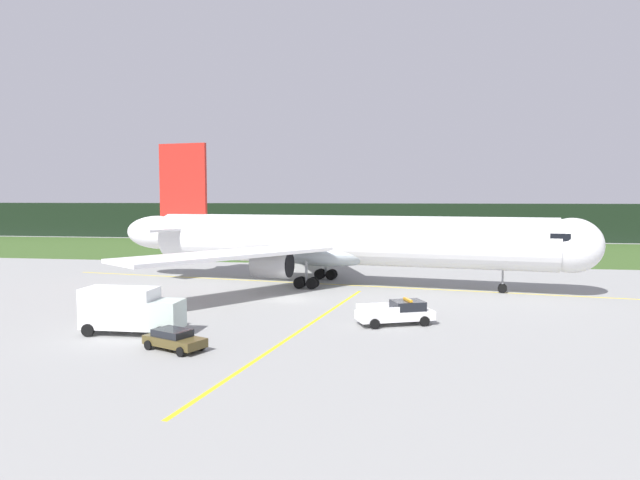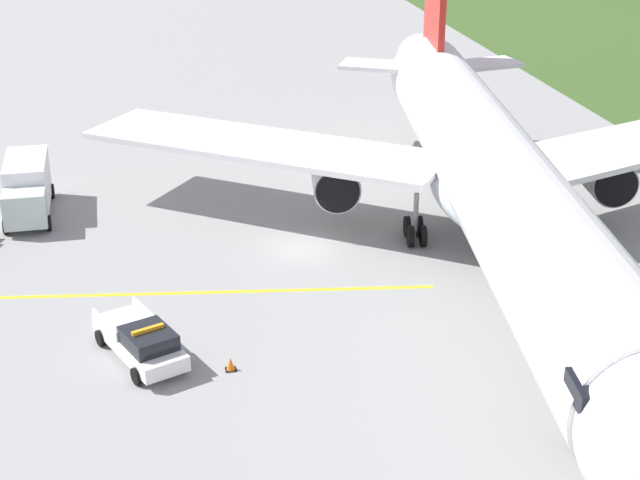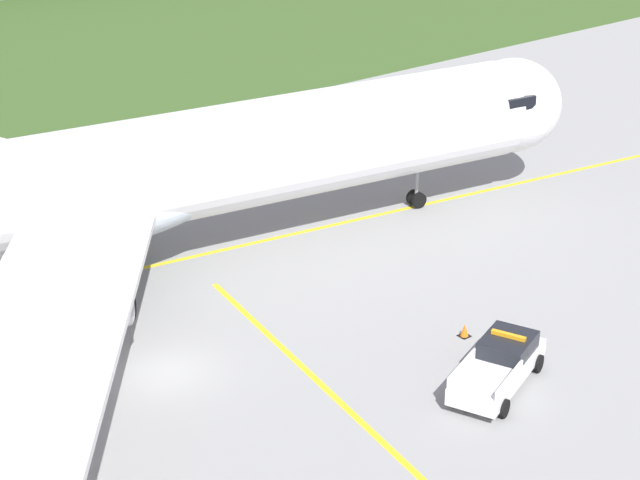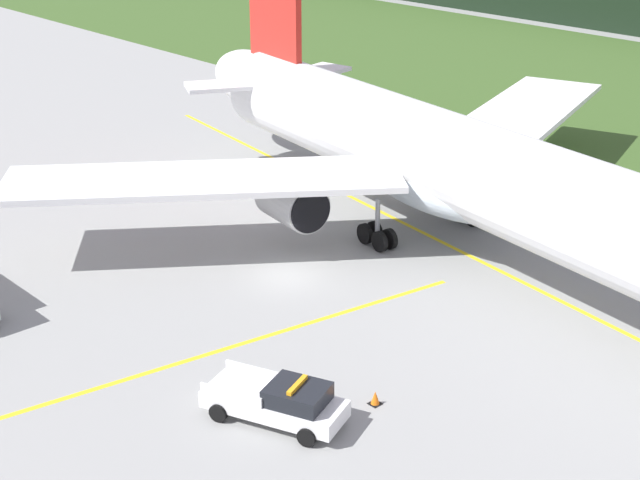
# 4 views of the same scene
# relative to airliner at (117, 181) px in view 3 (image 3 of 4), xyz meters

# --- Properties ---
(ground) EXTENTS (320.00, 320.00, 0.00)m
(ground) POSITION_rel_airliner_xyz_m (-3.24, -9.44, -4.81)
(ground) COLOR gray
(taxiway_centerline_main) EXTENTS (68.87, 10.69, 0.01)m
(taxiway_centerline_main) POSITION_rel_airliner_xyz_m (0.72, -0.11, -4.81)
(taxiway_centerline_main) COLOR yellow
(taxiway_centerline_main) RESTS_ON ground
(taxiway_centerline_spur) EXTENTS (5.60, 35.12, 0.01)m
(taxiway_centerline_spur) POSITION_rel_airliner_xyz_m (0.14, -21.39, -4.81)
(taxiway_centerline_spur) COLOR yellow
(taxiway_centerline_spur) RESTS_ON ground
(airliner) EXTENTS (53.50, 45.27, 15.95)m
(airliner) POSITION_rel_airliner_xyz_m (0.00, 0.00, 0.00)
(airliner) COLOR white
(airliner) RESTS_ON ground
(ops_pickup_truck) EXTENTS (6.11, 4.12, 1.94)m
(ops_pickup_truck) POSITION_rel_airliner_xyz_m (6.98, -18.60, -3.91)
(ops_pickup_truck) COLOR white
(ops_pickup_truck) RESTS_ON ground
(apron_cone) EXTENTS (0.48, 0.48, 0.60)m
(apron_cone) POSITION_rel_airliner_xyz_m (8.67, -14.92, -4.52)
(apron_cone) COLOR black
(apron_cone) RESTS_ON ground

